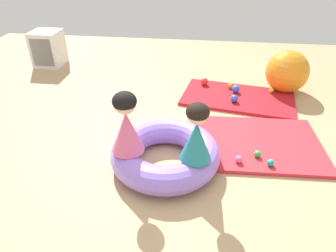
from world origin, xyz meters
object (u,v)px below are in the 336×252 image
Objects in this scene: play_ball_green at (257,154)px; child_in_teal at (196,133)px; inflatable_cushion at (165,153)px; play_ball_blue at (236,89)px; exercise_ball_large at (287,72)px; storage_cube at (47,49)px; play_ball_pink at (239,159)px; play_ball_teal at (271,163)px; child_in_pink at (126,123)px; play_ball_yellow at (271,90)px; play_ball_red at (204,81)px; play_ball_orange at (230,86)px; play_ball_blue_second at (234,99)px.

child_in_teal is at bearing -148.12° from play_ball_green.
inflatable_cushion is 9.84× the size of play_ball_blue.
storage_cube is (-3.68, 0.53, -0.01)m from exercise_ball_large.
play_ball_green is 0.21m from play_ball_pink.
inflatable_cushion reaches higher than play_ball_teal.
inflatable_cushion is 0.53m from child_in_pink.
play_ball_green is 1.51m from play_ball_yellow.
inflatable_cushion is 14.88× the size of play_ball_pink.
child_in_pink is at bearing -107.96° from play_ball_red.
play_ball_green is at bearing -82.97° from play_ball_orange.
storage_cube reaches higher than play_ball_teal.
exercise_ball_large is at bearing 75.65° from play_ball_teal.
play_ball_pink is 0.72× the size of play_ball_blue_second.
play_ball_red is at bearing 129.54° from play_ball_blue_second.
play_ball_yellow is (0.48, 0.06, -0.02)m from play_ball_blue.
play_ball_orange is at bearing 100.07° from play_ball_teal.
play_ball_red is at bearing 168.71° from play_ball_orange.
play_ball_blue is 3.10m from storage_cube.
play_ball_green and play_ball_yellow have the same top height.
play_ball_orange is at bearing 90.11° from play_ball_pink.
child_in_teal is at bearing -106.11° from play_ball_blue_second.
play_ball_blue_second reaches higher than play_ball_teal.
play_ball_orange is (-0.19, 1.53, 0.00)m from play_ball_green.
play_ball_blue_second is at bearing -22.39° from child_in_pink.
child_in_pink is at bearing -170.88° from play_ball_teal.
play_ball_orange is at bearing -172.63° from exercise_ball_large.
play_ball_blue_second is at bearing -146.64° from play_ball_yellow.
play_ball_blue is 1.57× the size of play_ball_teal.
play_ball_red is at bearing -5.36° from child_in_pink.
inflatable_cushion is 1.79× the size of exercise_ball_large.
play_ball_blue is at bearing 83.03° from play_ball_blue_second.
play_ball_red is 1.12m from exercise_ball_large.
play_ball_blue_second reaches higher than play_ball_green.
play_ball_yellow is (1.54, 1.80, -0.46)m from child_in_pink.
play_ball_orange is at bearing 163.73° from child_in_teal.
inflatable_cushion is 1.49m from play_ball_blue_second.
play_ball_yellow is at bearing -6.59° from play_ball_orange.
play_ball_blue_second is at bearing -85.63° from play_ball_orange.
child_in_pink is at bearing -131.49° from exercise_ball_large.
play_ball_blue is 0.19× the size of storage_cube.
play_ball_orange is 0.71× the size of play_ball_red.
play_ball_orange is (0.40, 1.90, -0.44)m from child_in_teal.
child_in_pink is 2.62m from exercise_ball_large.
play_ball_orange is at bearing -11.95° from storage_cube.
play_ball_pink is (-0.29, 0.01, 0.00)m from play_ball_teal.
play_ball_pink is at bearing -64.89° from child_in_pink.
play_ball_green is at bearing 117.55° from child_in_teal.
play_ball_green is 1.70m from play_ball_red.
play_ball_blue is (1.05, 1.74, -0.44)m from child_in_pink.
play_ball_red reaches higher than play_ball_blue_second.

